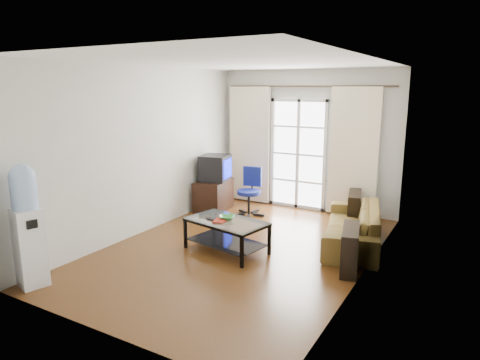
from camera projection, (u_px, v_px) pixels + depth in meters
name	position (u px, v px, depth m)	size (l,w,h in m)	color
floor	(240.00, 249.00, 6.38)	(5.20, 5.20, 0.00)	#5A3415
ceiling	(240.00, 62.00, 5.80)	(5.20, 5.20, 0.00)	white
wall_back	(307.00, 141.00, 8.30)	(3.60, 0.02, 2.70)	silver
wall_front	(99.00, 201.00, 3.89)	(3.60, 0.02, 2.70)	silver
wall_left	(145.00, 151.00, 6.97)	(0.02, 5.20, 2.70)	silver
wall_right	(368.00, 172.00, 5.22)	(0.02, 5.20, 2.70)	silver
french_door	(298.00, 154.00, 8.38)	(1.16, 0.06, 2.15)	white
curtain_rod	(307.00, 86.00, 7.99)	(0.04, 0.04, 3.30)	#4C3F2D
curtain_left	(250.00, 145.00, 8.81)	(0.90, 0.07, 2.35)	#FAECC9
curtain_right	(353.00, 153.00, 7.76)	(0.90, 0.07, 2.35)	#FAECC9
radiator	(343.00, 198.00, 8.04)	(0.64, 0.12, 0.64)	gray
sofa	(352.00, 225.00, 6.55)	(1.22, 2.10, 0.58)	brown
coffee_table	(226.00, 231.00, 6.23)	(1.27, 0.88, 0.47)	silver
bowl	(227.00, 218.00, 6.24)	(0.29, 0.29, 0.05)	#328731
book	(215.00, 220.00, 6.18)	(0.21, 0.25, 0.02)	#9D2A13
remote	(213.00, 220.00, 6.20)	(0.18, 0.05, 0.02)	black
tv_stand	(214.00, 195.00, 8.37)	(0.53, 0.80, 0.59)	black
crt_tv	(214.00, 168.00, 8.29)	(0.62, 0.63, 0.50)	black
task_chair	(249.00, 201.00, 8.03)	(0.70, 0.70, 0.90)	black
water_cooler	(27.00, 224.00, 5.05)	(0.38, 0.38, 1.50)	white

